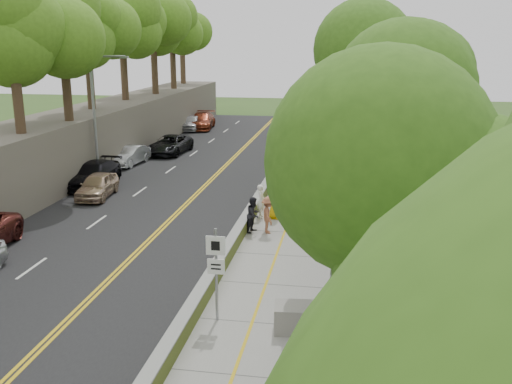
# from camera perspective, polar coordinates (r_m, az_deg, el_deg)

# --- Properties ---
(ground) EXTENTS (140.00, 140.00, 0.00)m
(ground) POSITION_cam_1_polar(r_m,az_deg,el_deg) (21.81, -4.79, -8.89)
(ground) COLOR #33511E
(ground) RESTS_ON ground
(road) EXTENTS (11.20, 66.00, 0.04)m
(road) POSITION_cam_1_polar(r_m,az_deg,el_deg) (36.92, -7.28, 1.08)
(road) COLOR black
(road) RESTS_ON ground
(sidewalk) EXTENTS (4.20, 66.00, 0.05)m
(sidewalk) POSITION_cam_1_polar(r_m,az_deg,el_deg) (35.50, 5.12, 0.59)
(sidewalk) COLOR gray
(sidewalk) RESTS_ON ground
(jersey_barrier) EXTENTS (0.42, 66.00, 0.60)m
(jersey_barrier) POSITION_cam_1_polar(r_m,az_deg,el_deg) (35.67, 1.44, 1.17)
(jersey_barrier) COLOR #C9EF38
(jersey_barrier) RESTS_ON ground
(rock_embankment) EXTENTS (5.00, 66.00, 4.00)m
(rock_embankment) POSITION_cam_1_polar(r_m,az_deg,el_deg) (39.58, -18.72, 4.28)
(rock_embankment) COLOR #595147
(rock_embankment) RESTS_ON ground
(chainlink_fence) EXTENTS (0.04, 66.00, 2.00)m
(chainlink_fence) POSITION_cam_1_polar(r_m,az_deg,el_deg) (35.19, 8.57, 1.99)
(chainlink_fence) COLOR slate
(chainlink_fence) RESTS_ON ground
(trees_embankment) EXTENTS (6.40, 66.00, 13.00)m
(trees_embankment) POSITION_cam_1_polar(r_m,az_deg,el_deg) (38.80, -19.12, 16.69)
(trees_embankment) COLOR #548B20
(trees_embankment) RESTS_ON rock_embankment
(trees_fenceside) EXTENTS (7.00, 66.00, 14.00)m
(trees_fenceside) POSITION_cam_1_polar(r_m,az_deg,el_deg) (34.42, 12.95, 11.60)
(trees_fenceside) COLOR #41741E
(trees_fenceside) RESTS_ON ground
(streetlight) EXTENTS (2.52, 0.22, 8.00)m
(streetlight) POSITION_cam_1_polar(r_m,az_deg,el_deg) (36.97, -15.58, 7.96)
(streetlight) COLOR gray
(streetlight) RESTS_ON ground
(signpost) EXTENTS (0.62, 0.09, 3.10)m
(signpost) POSITION_cam_1_polar(r_m,az_deg,el_deg) (18.11, -4.01, -7.25)
(signpost) COLOR gray
(signpost) RESTS_ON sidewalk
(construction_barrel) EXTENTS (0.50, 0.50, 0.82)m
(construction_barrel) POSITION_cam_1_polar(r_m,az_deg,el_deg) (41.84, 6.45, 3.37)
(construction_barrel) COLOR #DF570B
(construction_barrel) RESTS_ON sidewalk
(concrete_block) EXTENTS (1.34, 1.06, 0.84)m
(concrete_block) POSITION_cam_1_polar(r_m,az_deg,el_deg) (18.12, 3.89, -12.44)
(concrete_block) COLOR gray
(concrete_block) RESTS_ON sidewalk
(car_3) EXTENTS (2.15, 5.15, 1.49)m
(car_3) POSITION_cam_1_polar(r_m,az_deg,el_deg) (36.54, -15.91, 1.71)
(car_3) COLOR black
(car_3) RESTS_ON road
(car_4) EXTENTS (2.03, 4.18, 1.38)m
(car_4) POSITION_cam_1_polar(r_m,az_deg,el_deg) (33.93, -15.59, 0.64)
(car_4) COLOR tan
(car_4) RESTS_ON road
(car_5) EXTENTS (1.84, 4.24, 1.36)m
(car_5) POSITION_cam_1_polar(r_m,az_deg,el_deg) (42.27, -12.50, 3.58)
(car_5) COLOR silver
(car_5) RESTS_ON road
(car_6) EXTENTS (2.72, 5.33, 1.44)m
(car_6) POSITION_cam_1_polar(r_m,az_deg,el_deg) (45.88, -8.58, 4.70)
(car_6) COLOR black
(car_6) RESTS_ON road
(car_7) EXTENTS (2.80, 5.78, 1.62)m
(car_7) POSITION_cam_1_polar(r_m,az_deg,el_deg) (58.58, -5.44, 7.10)
(car_7) COLOR maroon
(car_7) RESTS_ON road
(car_8) EXTENTS (1.94, 4.52, 1.52)m
(car_8) POSITION_cam_1_polar(r_m,az_deg,el_deg) (57.85, -6.40, 6.92)
(car_8) COLOR silver
(car_8) RESTS_ON road
(painter_0) EXTENTS (0.77, 1.02, 1.87)m
(painter_0) POSITION_cam_1_polar(r_m,az_deg,el_deg) (28.70, 1.89, -0.85)
(painter_0) COLOR #E0AC0A
(painter_0) RESTS_ON sidewalk
(painter_1) EXTENTS (0.50, 0.68, 1.72)m
(painter_1) POSITION_cam_1_polar(r_m,az_deg,el_deg) (28.83, 0.52, -0.92)
(painter_1) COLOR white
(painter_1) RESTS_ON sidewalk
(painter_2) EXTENTS (0.86, 0.98, 1.69)m
(painter_2) POSITION_cam_1_polar(r_m,az_deg,el_deg) (26.68, -0.24, -2.27)
(painter_2) COLOR black
(painter_2) RESTS_ON sidewalk
(painter_3) EXTENTS (0.96, 1.27, 1.74)m
(painter_3) POSITION_cam_1_polar(r_m,az_deg,el_deg) (26.52, 1.23, -2.32)
(painter_3) COLOR #9F5C3E
(painter_3) RESTS_ON sidewalk
(person_far) EXTENTS (1.08, 0.69, 1.72)m
(person_far) POSITION_cam_1_polar(r_m,az_deg,el_deg) (45.57, 6.70, 4.89)
(person_far) COLOR black
(person_far) RESTS_ON sidewalk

